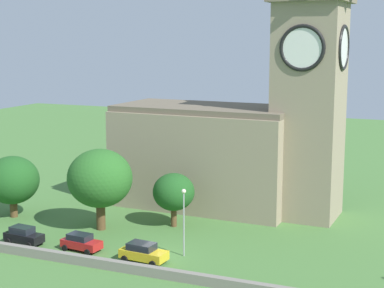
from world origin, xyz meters
TOP-DOWN VIEW (x-y plane):
  - ground_plane at (0.00, 15.00)m, footprint 200.00×200.00m
  - church at (1.62, 19.71)m, footprint 28.74×12.36m
  - quay_barrier at (0.00, -4.81)m, footprint 40.52×0.70m
  - car_black at (-14.38, -2.17)m, footprint 4.27×2.28m
  - car_red at (-7.88, -1.41)m, footprint 4.30×2.38m
  - car_yellow at (-0.65, -1.85)m, footprint 4.69×2.54m
  - streetlamp_west_mid at (2.30, 1.11)m, footprint 0.44×0.44m
  - tree_riverside_east at (-21.83, 5.58)m, footprint 6.34×6.34m
  - tree_by_tower at (-9.66, 5.38)m, footprint 7.21×7.21m
  - tree_churchyard at (-2.61, 9.53)m, footprint 4.72×4.72m

SIDE VIEW (x-z plane):
  - ground_plane at x=0.00m, z-range 0.00..0.00m
  - quay_barrier at x=0.00m, z-range 0.00..0.91m
  - car_red at x=-7.88m, z-range 0.01..1.72m
  - car_yellow at x=-0.65m, z-range 0.01..1.85m
  - car_black at x=-14.38m, z-range 0.01..1.90m
  - tree_churchyard at x=-2.61m, z-range 0.92..7.07m
  - tree_riverside_east at x=-21.83m, z-range 0.80..8.17m
  - streetlamp_west_mid at x=2.30m, z-range 1.16..7.91m
  - tree_by_tower at x=-9.66m, z-range 1.27..10.37m
  - church at x=1.62m, z-range -5.50..24.11m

